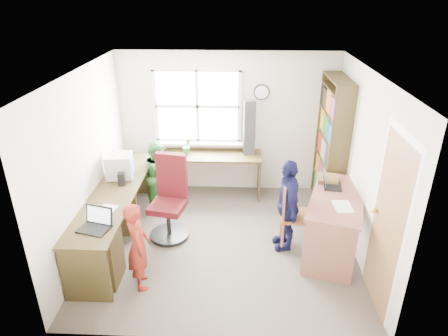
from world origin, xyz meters
name	(u,v)px	position (x,y,z in m)	size (l,w,h in m)	color
room	(224,161)	(0.01, 0.10, 1.22)	(3.64, 3.44, 2.44)	#443D35
l_desk	(124,224)	(-1.31, -0.28, 0.46)	(2.38, 2.95, 0.75)	#3F3419
right_desk	(336,211)	(1.50, -0.08, 0.59)	(1.05, 1.55, 0.82)	brown
bookshelf	(331,148)	(1.65, 1.19, 1.00)	(0.30, 1.02, 2.10)	#3F3419
swivel_chair	(170,202)	(-0.77, 0.20, 0.52)	(0.66, 0.66, 1.21)	black
wooden_chair	(291,211)	(0.93, 0.00, 0.53)	(0.45, 0.45, 0.98)	brown
crt_monitor	(120,166)	(-1.53, 0.50, 0.93)	(0.41, 0.37, 0.36)	silver
laptop_left	(96,223)	(-1.45, -0.81, 0.81)	(0.41, 0.37, 0.24)	black
laptop_right	(329,182)	(1.44, 0.22, 0.87)	(0.31, 0.36, 0.22)	black
speaker_a	(122,179)	(-1.45, 0.27, 0.84)	(0.11, 0.11, 0.18)	black
speaker_b	(129,163)	(-1.49, 0.84, 0.83)	(0.10, 0.10, 0.17)	black
cd_tower	(249,128)	(0.36, 1.49, 1.21)	(0.20, 0.19, 0.92)	black
game_box	(328,179)	(1.46, 0.38, 0.85)	(0.32, 0.32, 0.06)	red
paper_a	(106,211)	(-1.46, -0.45, 0.75)	(0.27, 0.34, 0.00)	silver
paper_b	(343,206)	(1.51, -0.33, 0.82)	(0.23, 0.32, 0.00)	silver
potted_plant	(187,146)	(-0.66, 1.44, 0.89)	(0.16, 0.13, 0.28)	#33803C
person_red	(138,246)	(-0.96, -0.91, 0.56)	(0.41, 0.27, 1.12)	maroon
person_green	(159,175)	(-1.07, 0.97, 0.57)	(0.55, 0.43, 1.14)	#347E32
person_navy	(287,205)	(0.86, -0.04, 0.66)	(0.77, 0.32, 1.31)	#14153F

